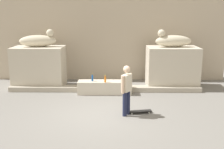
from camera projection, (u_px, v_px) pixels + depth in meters
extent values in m
plane|color=slate|center=(102.00, 114.00, 9.26)|extent=(40.00, 40.00, 0.00)
cube|color=#BDAD95|center=(106.00, 28.00, 13.74)|extent=(11.76, 0.60, 5.13)
cube|color=beige|center=(39.00, 67.00, 12.50)|extent=(2.24, 1.38, 1.83)
cube|color=beige|center=(172.00, 67.00, 12.43)|extent=(2.24, 1.38, 1.83)
ellipsoid|color=beige|center=(38.00, 41.00, 12.24)|extent=(1.66, 0.78, 0.52)
sphere|color=beige|center=(50.00, 33.00, 12.23)|extent=(0.32, 0.32, 0.32)
ellipsoid|color=beige|center=(173.00, 41.00, 12.17)|extent=(1.65, 0.72, 0.52)
sphere|color=beige|center=(161.00, 33.00, 12.04)|extent=(0.32, 0.32, 0.32)
cube|color=beige|center=(105.00, 87.00, 11.55)|extent=(2.22, 0.60, 0.54)
cylinder|color=#1E233F|center=(128.00, 102.00, 9.18)|extent=(0.14, 0.14, 0.82)
cylinder|color=#1E233F|center=(125.00, 104.00, 9.02)|extent=(0.14, 0.14, 0.82)
cube|color=beige|center=(127.00, 83.00, 8.94)|extent=(0.37, 0.41, 0.56)
sphere|color=beige|center=(127.00, 69.00, 8.84)|extent=(0.23, 0.23, 0.23)
cylinder|color=beige|center=(130.00, 82.00, 9.13)|extent=(0.09, 0.09, 0.58)
cylinder|color=beige|center=(123.00, 85.00, 8.77)|extent=(0.09, 0.09, 0.58)
cube|color=black|center=(140.00, 111.00, 9.34)|extent=(0.82, 0.36, 0.02)
cylinder|color=white|center=(132.00, 114.00, 9.23)|extent=(0.06, 0.04, 0.06)
cylinder|color=white|center=(131.00, 112.00, 9.36)|extent=(0.06, 0.04, 0.06)
cylinder|color=white|center=(149.00, 112.00, 9.34)|extent=(0.06, 0.04, 0.06)
cylinder|color=white|center=(148.00, 111.00, 9.47)|extent=(0.06, 0.04, 0.06)
cylinder|color=orange|center=(105.00, 80.00, 11.26)|extent=(0.08, 0.08, 0.23)
cylinder|color=orange|center=(105.00, 76.00, 11.23)|extent=(0.04, 0.04, 0.06)
cylinder|color=yellow|center=(105.00, 75.00, 11.22)|extent=(0.04, 0.04, 0.01)
cylinder|color=#194C99|center=(92.00, 78.00, 11.45)|extent=(0.08, 0.08, 0.23)
cylinder|color=#194C99|center=(92.00, 75.00, 11.42)|extent=(0.03, 0.03, 0.06)
cylinder|color=yellow|center=(92.00, 74.00, 11.41)|extent=(0.04, 0.04, 0.01)
cube|color=#A9A08F|center=(105.00, 89.00, 11.95)|extent=(8.24, 0.50, 0.21)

